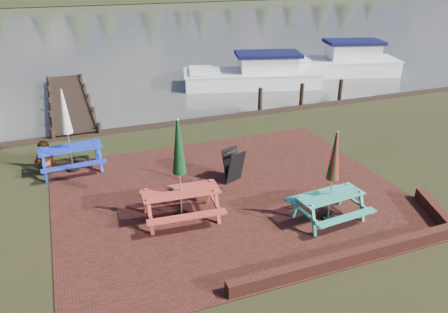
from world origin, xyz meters
TOP-DOWN VIEW (x-y plane):
  - ground at (0.00, 0.00)m, footprint 120.00×120.00m
  - paving at (0.00, 1.00)m, footprint 9.00×7.50m
  - brick_wall at (2.15, -2.42)m, footprint 6.21×1.79m
  - water at (0.00, 37.00)m, footprint 120.00×60.00m
  - picnic_table_teal at (1.77, -0.99)m, footprint 1.76×1.59m
  - picnic_table_red at (-1.52, 0.34)m, footprint 1.95×1.76m
  - picnic_table_blue at (-3.80, 4.08)m, footprint 1.87×1.69m
  - chalkboard at (0.42, 1.74)m, footprint 0.62×0.74m
  - jetty at (-3.50, 11.28)m, footprint 1.76×9.08m
  - boat_near at (5.64, 11.61)m, footprint 7.32×4.17m
  - boat_far at (11.31, 12.21)m, footprint 7.05×4.11m
  - person at (-4.55, 4.54)m, footprint 0.76×0.64m

SIDE VIEW (x-z plane):
  - ground at x=0.00m, z-range 0.00..0.00m
  - water at x=0.00m, z-range -0.01..0.01m
  - paving at x=0.00m, z-range 0.00..0.02m
  - jetty at x=-3.50m, z-range -0.39..0.61m
  - brick_wall at x=2.15m, z-range 0.00..0.30m
  - boat_near at x=5.64m, z-range -0.57..1.30m
  - boat_far at x=11.31m, z-range -0.62..1.46m
  - chalkboard at x=0.42m, z-range 0.02..0.95m
  - picnic_table_teal at x=1.77m, z-range -0.34..1.93m
  - picnic_table_blue at x=-3.80m, z-range -0.37..2.11m
  - person at x=-4.55m, z-range 0.00..1.77m
  - picnic_table_red at x=-1.52m, z-range -0.38..2.16m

